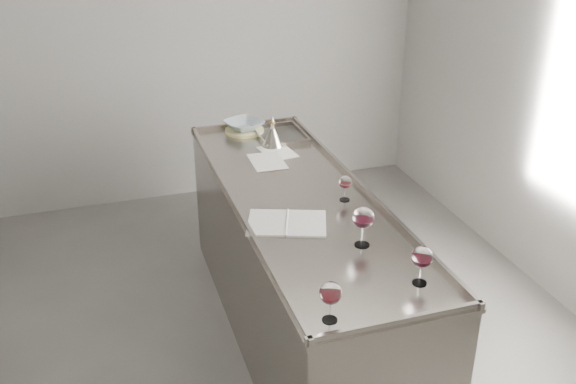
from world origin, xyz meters
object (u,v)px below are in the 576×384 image
object	(u,v)px
wine_glass_left	(331,294)
wine_glass_right	(422,258)
notebook	(287,223)
ceramic_bowl	(244,125)
counter	(299,269)
wine_glass_small	(345,183)
wine_funnel	(273,137)
wine_glass_middle	(364,218)

from	to	relation	value
wine_glass_left	wine_glass_right	bearing A→B (deg)	14.89
notebook	ceramic_bowl	bearing A→B (deg)	104.77
counter	ceramic_bowl	size ratio (longest dim) A/B	9.61
wine_glass_small	wine_funnel	world-z (taller)	wine_funnel
ceramic_bowl	wine_funnel	size ratio (longest dim) A/B	1.21
wine_glass_middle	counter	bearing A→B (deg)	101.04
wine_glass_right	wine_funnel	world-z (taller)	wine_funnel
wine_glass_right	wine_funnel	distance (m)	1.73
wine_glass_left	wine_glass_small	size ratio (longest dim) A/B	1.22
wine_glass_right	ceramic_bowl	distance (m)	2.05
wine_glass_right	wine_funnel	xyz separation A→B (m)	(-0.14, 1.72, -0.06)
notebook	wine_glass_middle	bearing A→B (deg)	-28.03
wine_glass_middle	wine_glass_right	xyz separation A→B (m)	(0.10, -0.37, -0.02)
counter	wine_glass_right	size ratio (longest dim) A/B	13.47
counter	wine_glass_small	bearing A→B (deg)	-27.44
wine_glass_left	ceramic_bowl	world-z (taller)	wine_glass_left
wine_glass_middle	notebook	size ratio (longest dim) A/B	0.44
wine_glass_right	wine_glass_left	bearing A→B (deg)	-165.11
counter	wine_glass_small	xyz separation A→B (m)	(0.22, -0.11, 0.57)
ceramic_bowl	wine_funnel	xyz separation A→B (m)	(0.11, -0.31, 0.01)
wine_glass_right	wine_glass_small	xyz separation A→B (m)	(0.00, 0.84, -0.03)
counter	wine_glass_left	distance (m)	1.26
wine_glass_middle	wine_glass_left	bearing A→B (deg)	-125.82
wine_glass_right	notebook	size ratio (longest dim) A/B	0.39
wine_glass_middle	wine_glass_right	bearing A→B (deg)	-74.39
counter	wine_glass_small	size ratio (longest dim) A/B	16.98
wine_glass_small	notebook	xyz separation A→B (m)	(-0.38, -0.16, -0.09)
wine_glass_left	wine_glass_small	world-z (taller)	wine_glass_left
counter	wine_funnel	world-z (taller)	wine_funnel
counter	ceramic_bowl	bearing A→B (deg)	91.79
wine_glass_right	wine_funnel	bearing A→B (deg)	94.71
counter	wine_glass_small	distance (m)	0.62
wine_glass_middle	wine_funnel	distance (m)	1.35
notebook	wine_funnel	world-z (taller)	wine_funnel
counter	wine_glass_right	distance (m)	1.15
wine_glass_middle	notebook	distance (m)	0.44
wine_glass_left	ceramic_bowl	distance (m)	2.17
notebook	ceramic_bowl	world-z (taller)	ceramic_bowl
wine_glass_middle	wine_glass_small	world-z (taller)	wine_glass_middle
wine_funnel	counter	bearing A→B (deg)	-95.70
wine_glass_right	notebook	bearing A→B (deg)	119.17
notebook	counter	bearing A→B (deg)	79.89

